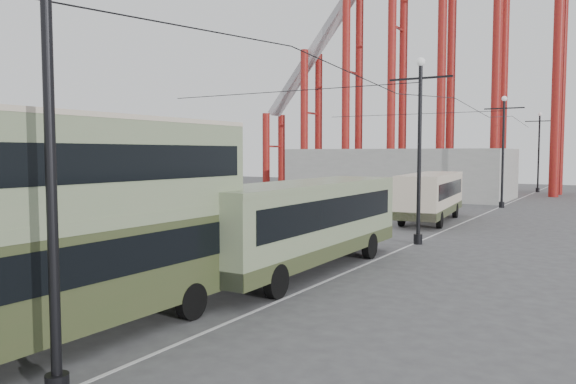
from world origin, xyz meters
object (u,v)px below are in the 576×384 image
Objects in this scene: single_decker_green at (304,221)px; pedestrian at (261,231)px; double_decker_bus at (73,216)px; single_decker_cream at (431,195)px.

single_decker_green is 6.11× the size of pedestrian.
double_decker_bus is 28.28m from single_decker_cream.
single_decker_green is at bearing 86.76° from double_decker_bus.
single_decker_green is 1.16× the size of single_decker_cream.
single_decker_cream is (-0.51, 18.19, -0.14)m from single_decker_green.
single_decker_cream is at bearing 90.26° from double_decker_bus.
double_decker_bus is 0.84× the size of single_decker_green.
pedestrian is at bearing -107.21° from single_decker_cream.
single_decker_green is 4.42m from pedestrian.
single_decker_green is (0.68, 10.07, -1.14)m from double_decker_bus.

